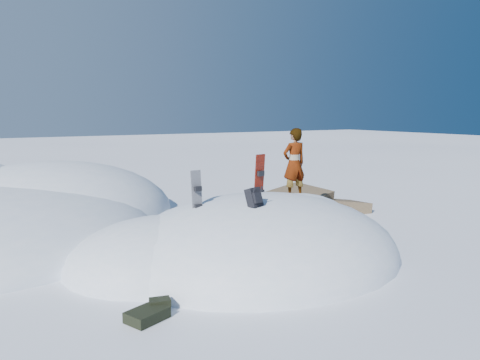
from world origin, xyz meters
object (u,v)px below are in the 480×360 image
snowboard_red (259,185)px  snowboard_dark (197,200)px  person (294,164)px  backpack (254,198)px

snowboard_red → snowboard_dark: bearing=-178.9°
snowboard_dark → person: (3.30, 0.81, 0.55)m
snowboard_red → backpack: snowboard_red is taller
snowboard_red → snowboard_dark: size_ratio=1.19×
snowboard_red → backpack: size_ratio=3.21×
person → snowboard_dark: bearing=14.8°
snowboard_dark → backpack: bearing=-51.3°
snowboard_red → snowboard_dark: (-1.94, -0.45, -0.12)m
backpack → person: 3.01m
snowboard_red → snowboard_dark: 1.99m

